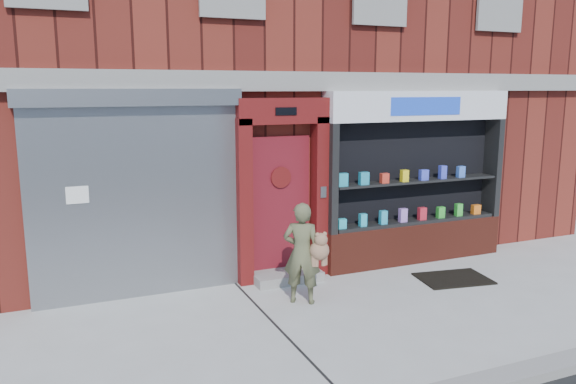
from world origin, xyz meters
TOP-DOWN VIEW (x-y plane):
  - ground at (0.00, 0.00)m, footprint 80.00×80.00m
  - curb at (0.00, -2.15)m, footprint 60.00×0.30m
  - building at (-0.00, 5.99)m, footprint 12.00×8.16m
  - shutter_bay at (-3.00, 1.93)m, footprint 3.10×0.30m
  - red_door_bay at (-0.75, 1.86)m, footprint 1.52×0.58m
  - pharmacy_bay at (1.75, 1.81)m, footprint 3.50×0.41m
  - woman at (-0.88, 0.76)m, footprint 0.68×0.59m
  - doormat at (1.76, 0.70)m, footprint 1.21×0.94m

SIDE VIEW (x-z plane):
  - ground at x=0.00m, z-range 0.00..0.00m
  - doormat at x=1.76m, z-range 0.00..0.03m
  - curb at x=0.00m, z-range 0.00..0.12m
  - woman at x=-0.88m, z-range 0.01..1.48m
  - pharmacy_bay at x=1.75m, z-range -0.13..2.87m
  - red_door_bay at x=-0.75m, z-range 0.01..2.91m
  - shutter_bay at x=-3.00m, z-range 0.20..3.24m
  - building at x=0.00m, z-range 0.00..8.00m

